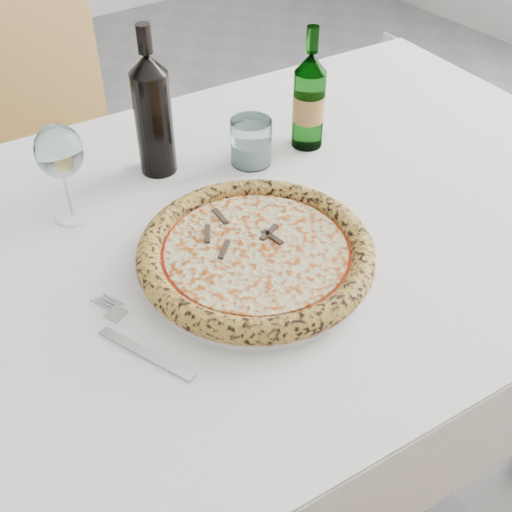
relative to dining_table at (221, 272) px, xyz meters
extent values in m
cube|color=#595963|center=(0.12, -0.11, -0.68)|extent=(5.00, 6.00, 0.02)
cube|color=olive|center=(0.00, 0.00, 0.06)|extent=(1.49, 0.93, 0.04)
cube|color=white|center=(0.00, 0.00, 0.08)|extent=(1.56, 0.99, 0.01)
cube|color=white|center=(0.00, 0.44, -0.03)|extent=(1.49, 0.01, 0.22)
cube|color=white|center=(0.00, -0.44, -0.03)|extent=(1.49, 0.01, 0.22)
cube|color=white|center=(0.74, 0.00, -0.03)|extent=(0.01, 0.88, 0.22)
cylinder|color=olive|center=(0.65, 0.35, -0.32)|extent=(0.06, 0.06, 0.71)
cube|color=olive|center=(0.09, 0.68, -0.22)|extent=(0.55, 0.55, 0.04)
cube|color=olive|center=(0.01, 0.85, 0.03)|extent=(0.40, 0.21, 0.46)
cylinder|color=olive|center=(0.18, 0.92, -0.46)|extent=(0.04, 0.04, 0.43)
cylinder|color=olive|center=(0.33, 0.59, -0.46)|extent=(0.04, 0.04, 0.43)
cylinder|color=olive|center=(-0.15, 0.77, -0.46)|extent=(0.04, 0.04, 0.43)
cylinder|color=olive|center=(0.00, 0.44, -0.46)|extent=(0.04, 0.04, 0.43)
cylinder|color=white|center=(0.00, -0.10, 0.09)|extent=(0.32, 0.32, 0.01)
torus|color=white|center=(0.00, -0.10, 0.10)|extent=(0.32, 0.32, 0.01)
cylinder|color=tan|center=(0.00, -0.10, 0.11)|extent=(0.33, 0.33, 0.01)
torus|color=#BA8D36|center=(0.00, -0.10, 0.11)|extent=(0.34, 0.34, 0.04)
cylinder|color=red|center=(0.00, -0.10, 0.11)|extent=(0.28, 0.28, 0.00)
cylinder|color=beige|center=(0.00, -0.10, 0.12)|extent=(0.26, 0.26, 0.00)
cube|color=brown|center=(0.03, -0.10, 0.12)|extent=(0.04, 0.01, 0.00)
cube|color=brown|center=(0.02, -0.05, 0.12)|extent=(0.02, 0.04, 0.00)
cube|color=brown|center=(-0.06, -0.06, 0.12)|extent=(0.04, 0.03, 0.00)
cube|color=brown|center=(-0.03, -0.12, 0.12)|extent=(0.04, 0.03, 0.00)
cube|color=brown|center=(0.02, -0.16, 0.12)|extent=(0.02, 0.04, 0.00)
cube|color=#AEAEAE|center=(-0.21, -0.16, 0.09)|extent=(0.07, 0.14, 0.00)
cube|color=#AEAEAE|center=(-0.21, -0.07, 0.09)|extent=(0.03, 0.03, 0.00)
cylinder|color=#AEAEAE|center=(-0.22, -0.04, 0.09)|extent=(0.00, 0.04, 0.00)
cylinder|color=#AEAEAE|center=(-0.21, -0.04, 0.09)|extent=(0.00, 0.04, 0.00)
cylinder|color=#AEAEAE|center=(-0.21, -0.04, 0.09)|extent=(0.00, 0.04, 0.00)
cylinder|color=#AEAEAE|center=(-0.20, -0.04, 0.09)|extent=(0.00, 0.04, 0.00)
cylinder|color=white|center=(-0.17, 0.17, 0.09)|extent=(0.06, 0.06, 0.00)
cylinder|color=white|center=(-0.17, 0.17, 0.13)|extent=(0.01, 0.01, 0.08)
ellipsoid|color=silver|center=(-0.17, 0.17, 0.21)|extent=(0.07, 0.07, 0.08)
cylinder|color=silver|center=(0.16, 0.13, 0.13)|extent=(0.07, 0.07, 0.08)
cylinder|color=white|center=(0.16, 0.13, 0.11)|extent=(0.06, 0.06, 0.04)
cylinder|color=#428E41|center=(0.27, 0.12, 0.16)|extent=(0.06, 0.06, 0.14)
cone|color=#428E41|center=(0.27, 0.12, 0.24)|extent=(0.06, 0.06, 0.04)
cylinder|color=#428E41|center=(0.27, 0.12, 0.28)|extent=(0.02, 0.02, 0.04)
cylinder|color=tan|center=(0.27, 0.12, 0.16)|extent=(0.06, 0.06, 0.05)
cylinder|color=black|center=(0.01, 0.21, 0.18)|extent=(0.06, 0.06, 0.18)
cone|color=black|center=(0.01, 0.21, 0.28)|extent=(0.06, 0.06, 0.03)
cylinder|color=black|center=(0.01, 0.21, 0.32)|extent=(0.02, 0.02, 0.05)
camera|label=1|loc=(-0.40, -0.67, 0.71)|focal=45.00mm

